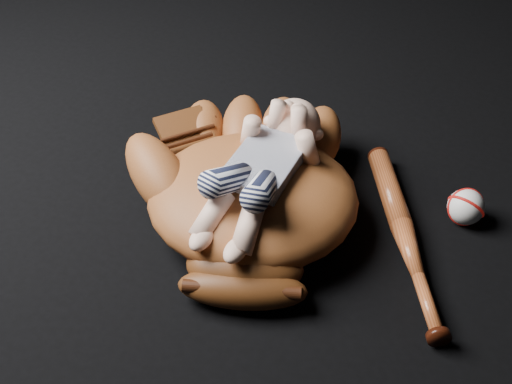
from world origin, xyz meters
TOP-DOWN VIEW (x-y plane):
  - baseball_glove at (0.08, 0.02)m, footprint 0.62×0.65m
  - newborn_baby at (0.09, 0.02)m, footprint 0.18×0.37m
  - baseball_bat at (0.34, 0.09)m, footprint 0.26×0.40m
  - baseball at (0.41, 0.20)m, footprint 0.08×0.08m

SIDE VIEW (x-z plane):
  - baseball_bat at x=0.34m, z-range 0.00..0.04m
  - baseball at x=0.41m, z-range 0.00..0.07m
  - baseball_glove at x=0.08m, z-range 0.00..0.16m
  - newborn_baby at x=0.09m, z-range 0.06..0.21m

